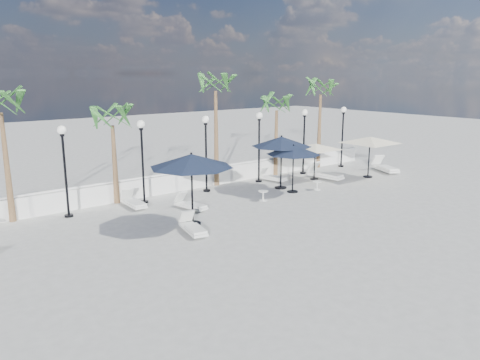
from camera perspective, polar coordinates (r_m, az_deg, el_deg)
ground at (r=19.12m, az=7.02°, el=-5.15°), size 100.00×100.00×0.00m
balustrade at (r=24.64m, az=-5.41°, el=0.12°), size 26.00×0.30×1.01m
lamppost_1 at (r=20.42m, az=-20.66°, el=2.48°), size 0.36×0.36×3.84m
lamppost_2 at (r=21.71m, az=-11.85°, el=3.61°), size 0.36×0.36×3.84m
lamppost_3 at (r=23.45m, az=-4.18°, el=4.52°), size 0.36×0.36×3.84m
lamppost_4 at (r=25.56m, az=2.35°, el=5.23°), size 0.36×0.36×3.84m
lamppost_5 at (r=27.95m, az=7.83°, el=5.78°), size 0.36×0.36×3.84m
lamppost_6 at (r=30.56m, az=12.42°, el=6.19°), size 0.36×0.36×3.84m
palm_0 at (r=20.46m, az=-27.18°, el=7.69°), size 2.60×2.60×5.50m
palm_1 at (r=21.85m, az=-15.31°, el=6.83°), size 2.60×2.60×4.70m
palm_2 at (r=24.56m, az=-2.99°, el=11.06°), size 2.60×2.60×6.10m
palm_3 at (r=27.33m, az=4.49°, el=8.77°), size 2.60×2.60×4.90m
palm_4 at (r=29.92m, az=9.82°, el=10.47°), size 2.60×2.60×5.70m
lounger_2 at (r=17.79m, az=-5.76°, el=-5.76°), size 0.91×1.81×0.65m
lounger_3 at (r=21.64m, az=-12.86°, el=-2.63°), size 0.64×1.78×0.66m
lounger_4 at (r=20.86m, az=-6.03°, el=-2.98°), size 0.84×1.75×0.63m
lounger_5 at (r=26.25m, az=3.96°, el=0.36°), size 0.89×1.75×0.63m
lounger_6 at (r=27.08m, az=10.35°, el=0.69°), size 0.95×2.20×0.80m
lounger_7 at (r=29.97m, az=17.23°, el=1.49°), size 1.45×2.26×0.81m
side_table_1 at (r=22.14m, az=2.84°, el=-1.80°), size 0.48×0.48×0.47m
side_table_2 at (r=24.49m, az=9.39°, el=-0.56°), size 0.46×0.46×0.44m
parasol_navy_left at (r=18.19m, az=-5.95°, el=2.30°), size 3.30×3.30×2.91m
parasol_navy_mid at (r=24.17m, az=5.09°, el=4.65°), size 3.11×3.11×2.79m
parasol_navy_right at (r=23.46m, az=6.54°, el=3.63°), size 2.73×2.73×2.45m
parasol_cream_sq_a at (r=27.75m, az=15.60°, el=5.08°), size 5.17×5.17×2.54m
parasol_cream_sq_b at (r=26.54m, az=9.17°, el=4.38°), size 4.41×4.41×2.21m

